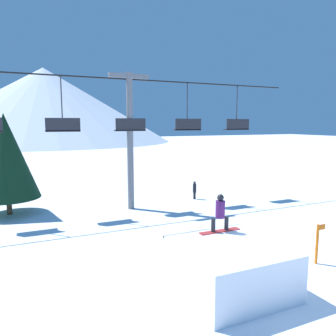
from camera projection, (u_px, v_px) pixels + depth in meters
ground_plane at (278, 296)px, 9.82m from camera, size 220.00×220.00×0.00m
mountain_ridge at (45, 105)px, 90.27m from camera, size 68.60×68.60×20.12m
snow_ramp at (229, 267)px, 10.11m from camera, size 3.09×3.21×1.45m
snowboarder at (220, 213)px, 11.16m from camera, size 1.53×0.32×1.31m
chairlift at (130, 128)px, 19.17m from camera, size 22.26×0.44×8.05m
pine_tree_near at (6, 156)px, 18.18m from camera, size 3.47×3.47×5.70m
trail_marker at (317, 243)px, 11.98m from camera, size 0.41×0.10×1.49m
distant_skier at (195, 189)px, 22.28m from camera, size 0.24×0.24×1.23m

